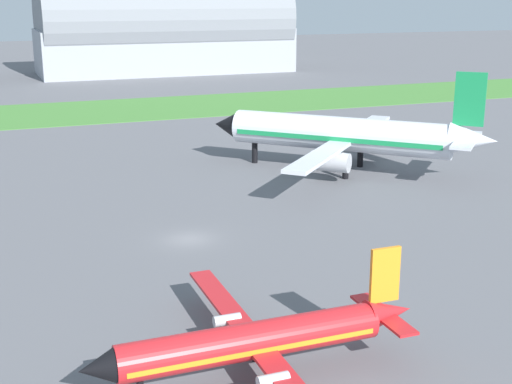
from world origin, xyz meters
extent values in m
plane|color=slate|center=(0.00, 0.00, 0.00)|extent=(600.00, 600.00, 0.00)
cube|color=#478438|center=(0.00, 75.80, 0.04)|extent=(360.00, 28.00, 0.08)
cylinder|color=red|center=(-3.57, -24.63, 2.53)|extent=(15.21, 2.31, 2.11)
cone|color=black|center=(-12.01, -24.51, 2.53)|extent=(2.14, 2.09, 2.07)
cone|color=red|center=(5.28, -24.74, 2.79)|extent=(2.98, 1.94, 1.90)
cube|color=orange|center=(-3.57, -24.63, 2.37)|extent=(14.37, 2.34, 0.30)
cube|color=red|center=(-3.07, -18.83, 2.16)|extent=(1.63, 11.62, 0.21)
cylinder|color=#B7BABF|center=(-3.79, -28.34, 2.16)|extent=(1.70, 0.70, 0.67)
cylinder|color=#B7BABF|center=(-3.69, -20.91, 2.16)|extent=(1.70, 0.70, 0.67)
cube|color=orange|center=(4.86, -24.74, 5.27)|extent=(1.90, 0.28, 3.37)
cube|color=red|center=(4.84, -26.21, 2.74)|extent=(1.30, 2.97, 0.17)
cube|color=red|center=(4.88, -23.26, 2.74)|extent=(1.30, 2.97, 0.17)
cylinder|color=black|center=(-2.55, -26.73, 0.74)|extent=(0.38, 0.38, 1.48)
cylinder|color=black|center=(-2.49, -22.55, 0.74)|extent=(0.38, 0.38, 1.48)
cylinder|color=silver|center=(24.49, 17.67, 4.73)|extent=(22.18, 22.22, 4.16)
cone|color=black|center=(13.80, 28.38, 4.73)|extent=(5.56, 5.56, 4.08)
cone|color=silver|center=(35.71, 6.43, 5.25)|extent=(6.39, 6.39, 3.74)
cube|color=#198C4C|center=(24.49, 17.67, 4.42)|extent=(21.17, 21.20, 0.58)
cube|color=silver|center=(18.59, 10.72, 4.00)|extent=(14.72, 14.70, 0.42)
cube|color=silver|center=(31.45, 23.55, 4.00)|extent=(14.72, 14.70, 0.42)
cylinder|color=#B7BABF|center=(20.91, 13.03, 2.51)|extent=(4.83, 4.83, 2.29)
cylinder|color=#B7BABF|center=(29.13, 21.24, 2.51)|extent=(4.83, 4.83, 2.29)
cube|color=#198C4C|center=(35.17, 6.96, 9.84)|extent=(2.76, 2.76, 6.05)
cube|color=silver|center=(33.30, 5.09, 5.14)|extent=(5.35, 5.35, 0.33)
cube|color=silver|center=(37.05, 8.83, 5.14)|extent=(5.35, 5.35, 0.33)
cylinder|color=black|center=(16.47, 25.71, 1.32)|extent=(0.75, 0.75, 2.65)
cylinder|color=black|center=(23.51, 14.03, 1.32)|extent=(0.75, 0.75, 2.65)
cylinder|color=black|center=(28.13, 18.64, 1.32)|extent=(0.75, 0.75, 2.65)
cube|color=#9399A3|center=(34.07, 139.27, 6.07)|extent=(69.19, 26.12, 12.13)
cylinder|color=gray|center=(34.07, 139.27, 14.74)|extent=(67.81, 28.73, 28.73)
cylinder|color=silver|center=(80.04, 175.37, 13.25)|extent=(4.40, 4.40, 26.50)
camera|label=1|loc=(-16.47, -57.96, 21.19)|focal=49.57mm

